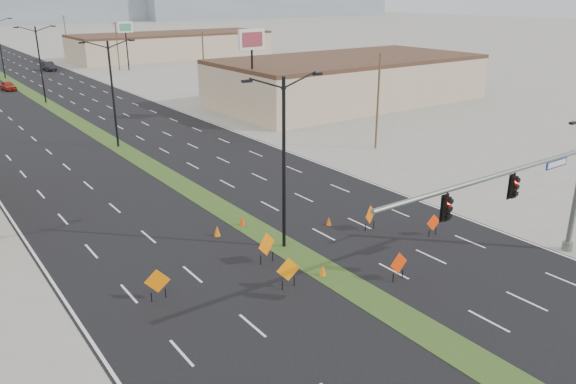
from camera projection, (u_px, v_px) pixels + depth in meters
ground at (445, 344)px, 24.04m from camera, size 600.00×600.00×0.00m
road_surface at (1, 76)px, 100.56m from camera, size 25.00×400.00×0.02m
median_strip at (1, 76)px, 100.56m from camera, size 2.00×400.00×0.04m
building_se_near at (348, 81)px, 76.21m from camera, size 36.00×18.00×5.50m
building_se_far at (172, 46)px, 128.22m from camera, size 44.00×16.00×5.00m
mesa_east at (262, 1)px, 341.67m from camera, size 160.00×50.00×18.00m
signal_mast at (533, 188)px, 28.65m from camera, size 16.30×0.60×8.00m
streetlight_0 at (284, 159)px, 31.40m from camera, size 5.15×0.24×10.02m
streetlight_1 at (113, 91)px, 52.82m from camera, size 5.15×0.24×10.02m
streetlight_2 at (40, 62)px, 74.25m from camera, size 5.15×0.24×10.02m
streetlight_3 at (0, 47)px, 95.67m from camera, size 5.15×0.24×10.02m
utility_pole_0 at (378, 100)px, 52.57m from camera, size 1.60×0.20×9.00m
utility_pole_1 at (204, 63)px, 79.35m from camera, size 1.60×0.20×9.00m
utility_pole_2 at (117, 45)px, 106.13m from camera, size 1.60×0.20×9.00m
utility_pole_3 at (66, 34)px, 132.91m from camera, size 1.60×0.20×9.00m
car_left at (8, 86)px, 85.65m from camera, size 1.99×4.09×1.34m
car_mid at (49, 66)px, 107.22m from camera, size 1.88×4.99×1.63m
construction_sign_0 at (157, 282)px, 27.18m from camera, size 1.18×0.47×1.66m
construction_sign_1 at (288, 271)px, 28.26m from camera, size 1.25×0.31×1.69m
construction_sign_2 at (267, 245)px, 30.88m from camera, size 1.32×0.47×1.83m
construction_sign_3 at (399, 264)px, 29.05m from camera, size 1.20×0.06×1.59m
construction_sign_4 at (370, 216)px, 35.27m from camera, size 1.17×0.48×1.65m
construction_sign_5 at (433, 223)px, 34.46m from camera, size 1.06×0.13×1.41m
cone_0 at (217, 231)px, 34.55m from camera, size 0.44×0.44×0.69m
cone_1 at (323, 270)px, 29.71m from camera, size 0.50×0.50×0.64m
cone_2 at (329, 221)px, 36.21m from camera, size 0.38×0.38×0.57m
cone_3 at (242, 221)px, 36.12m from camera, size 0.45×0.45×0.67m
pole_sign_east_near at (252, 46)px, 62.67m from camera, size 3.40×0.56×10.37m
pole_sign_east_far at (125, 31)px, 105.49m from camera, size 2.93×0.60×8.93m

